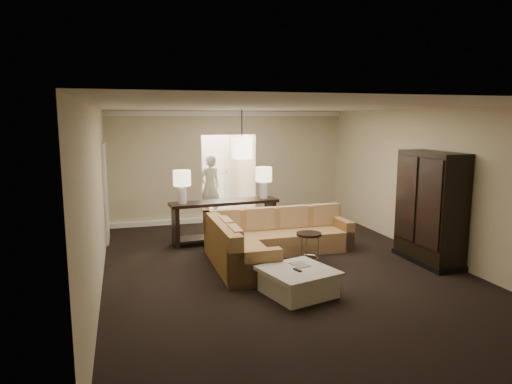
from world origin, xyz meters
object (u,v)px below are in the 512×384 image
object	(u,v)px
console_table	(225,217)
drink_table	(309,242)
coffee_table	(298,281)
armoire	(430,210)
sectional_sofa	(268,240)
person	(210,184)

from	to	relation	value
console_table	drink_table	distance (m)	2.20
coffee_table	console_table	bearing A→B (deg)	97.24
coffee_table	armoire	distance (m)	3.06
sectional_sofa	drink_table	distance (m)	0.81
coffee_table	drink_table	bearing A→B (deg)	61.08
coffee_table	person	xyz separation A→B (m)	(-0.28, 5.50, 0.73)
coffee_table	console_table	world-z (taller)	console_table
armoire	drink_table	world-z (taller)	armoire
sectional_sofa	person	size ratio (longest dim) A/B	1.53
console_table	drink_table	bearing A→B (deg)	-62.97
armoire	drink_table	size ratio (longest dim) A/B	3.57
console_table	person	xyz separation A→B (m)	(0.12, 2.30, 0.40)
sectional_sofa	drink_table	bearing A→B (deg)	-41.39
console_table	armoire	distance (m)	4.08
armoire	person	size ratio (longest dim) A/B	1.09
drink_table	person	world-z (taller)	person
console_table	person	bearing A→B (deg)	82.74
armoire	person	bearing A→B (deg)	123.69
drink_table	coffee_table	bearing A→B (deg)	-118.92
drink_table	sectional_sofa	bearing A→B (deg)	138.92
sectional_sofa	console_table	distance (m)	1.46
armoire	person	world-z (taller)	armoire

